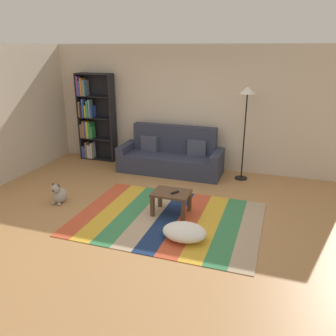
{
  "coord_description": "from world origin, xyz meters",
  "views": [
    {
      "loc": [
        1.89,
        -4.88,
        2.64
      ],
      "look_at": [
        0.09,
        0.46,
        0.65
      ],
      "focal_mm": 36.82,
      "sensor_mm": 36.0,
      "label": 1
    }
  ],
  "objects": [
    {
      "name": "couch",
      "position": [
        -0.37,
        2.02,
        0.34
      ],
      "size": [
        2.26,
        0.8,
        1.0
      ],
      "color": "#2D3347",
      "rests_on": "ground_plane"
    },
    {
      "name": "left_wall",
      "position": [
        -3.4,
        0.75,
        1.35
      ],
      "size": [
        0.1,
        5.5,
        2.7
      ],
      "primitive_type": "cube",
      "color": "beige",
      "rests_on": "ground_plane"
    },
    {
      "name": "bookshelf",
      "position": [
        -2.46,
        2.31,
        1.0
      ],
      "size": [
        0.9,
        0.28,
        2.06
      ],
      "color": "black",
      "rests_on": "ground_plane"
    },
    {
      "name": "coffee_table",
      "position": [
        0.28,
        0.04,
        0.31
      ],
      "size": [
        0.61,
        0.45,
        0.38
      ],
      "color": "#513826",
      "rests_on": "rug"
    },
    {
      "name": "ground_plane",
      "position": [
        0.0,
        0.0,
        0.0
      ],
      "size": [
        14.0,
        14.0,
        0.0
      ],
      "primitive_type": "plane",
      "color": "#B27F4C"
    },
    {
      "name": "standing_lamp",
      "position": [
        1.18,
        2.06,
        1.6
      ],
      "size": [
        0.32,
        0.32,
        1.92
      ],
      "color": "black",
      "rests_on": "ground_plane"
    },
    {
      "name": "dog",
      "position": [
        -1.74,
        -0.18,
        0.16
      ],
      "size": [
        0.22,
        0.35,
        0.4
      ],
      "color": "#9E998E",
      "rests_on": "ground_plane"
    },
    {
      "name": "back_wall",
      "position": [
        0.0,
        2.55,
        1.35
      ],
      "size": [
        6.8,
        0.1,
        2.7
      ],
      "primitive_type": "cube",
      "color": "beige",
      "rests_on": "ground_plane"
    },
    {
      "name": "pouf",
      "position": [
        0.72,
        -0.67,
        0.12
      ],
      "size": [
        0.64,
        0.5,
        0.22
      ],
      "primitive_type": "ellipsoid",
      "color": "white",
      "rests_on": "rug"
    },
    {
      "name": "rug",
      "position": [
        0.29,
        -0.14,
        0.01
      ],
      "size": [
        2.95,
        2.18,
        0.01
      ],
      "color": "#C64C2D",
      "rests_on": "ground_plane"
    },
    {
      "name": "tv_remote",
      "position": [
        0.35,
        0.03,
        0.4
      ],
      "size": [
        0.12,
        0.15,
        0.02
      ],
      "primitive_type": "cube",
      "rotation": [
        0.0,
        0.0,
        -0.55
      ],
      "color": "black",
      "rests_on": "coffee_table"
    }
  ]
}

